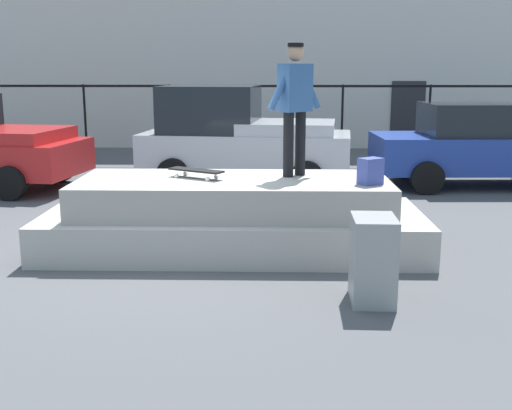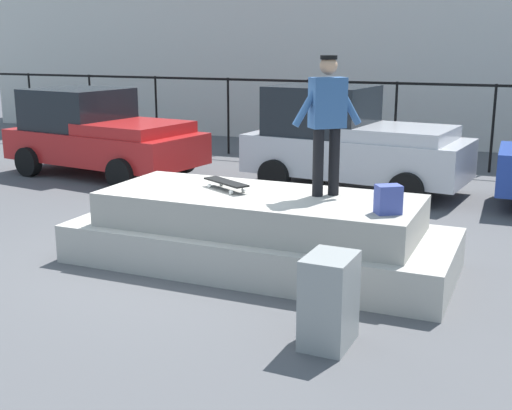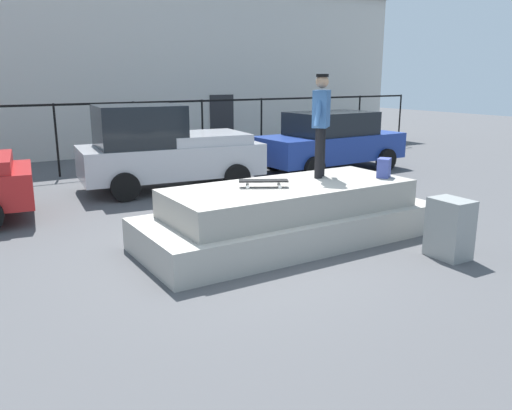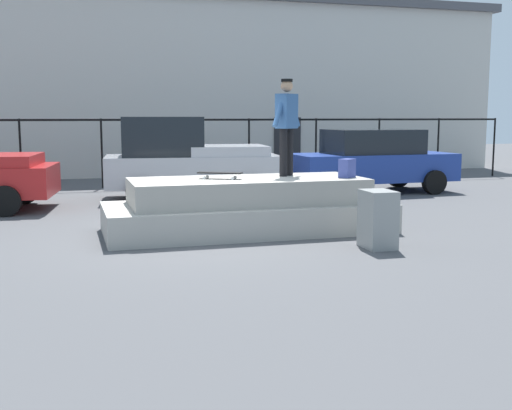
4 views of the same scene
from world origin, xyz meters
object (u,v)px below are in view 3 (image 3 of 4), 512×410
Objects in this scene: skateboard at (263,181)px; utility_box at (450,229)px; car_blue_sedan_far at (331,141)px; backpack at (384,168)px; skateboarder at (321,118)px; car_silver_pickup_mid at (165,149)px.

skateboard reaches higher than utility_box.
backpack is at bearing -120.99° from car_blue_sedan_far.
car_blue_sedan_far reaches higher than backpack.
car_blue_sedan_far is at bearing 48.35° from skateboarder.
skateboarder is 4.89m from car_silver_pickup_mid.
car_blue_sedan_far is (5.01, -0.17, -0.12)m from car_silver_pickup_mid.
skateboard is 4.92m from car_silver_pickup_mid.
utility_box is (2.05, -1.99, -0.60)m from skateboard.
car_silver_pickup_mid reaches higher than utility_box.
car_blue_sedan_far is at bearing -155.39° from backpack.
car_blue_sedan_far reaches higher than skateboard.
skateboard is 0.86× the size of utility_box.
backpack is 1.74m from utility_box.
car_blue_sedan_far reaches higher than utility_box.
skateboarder is 0.40× the size of car_blue_sedan_far.
car_blue_sedan_far is 4.92× the size of utility_box.
car_silver_pickup_mid reaches higher than car_blue_sedan_far.
skateboard is 2.33× the size of backpack.
utility_box is at bearing 48.74° from backpack.
skateboarder reaches higher than utility_box.
skateboarder reaches higher than skateboard.
skateboard is 2.92m from utility_box.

